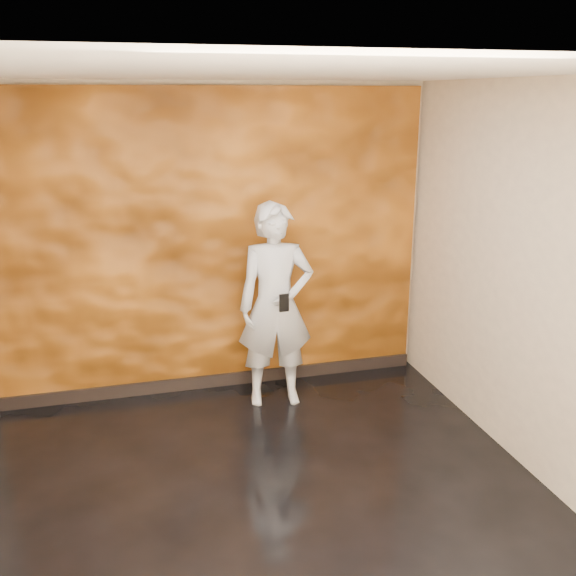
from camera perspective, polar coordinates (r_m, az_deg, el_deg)
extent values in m
cube|color=black|center=(4.62, -2.22, -18.69)|extent=(4.00, 4.00, 0.01)
cube|color=#B9A892|center=(5.87, -6.72, 4.13)|extent=(4.00, 0.02, 2.80)
cube|color=#B9A892|center=(2.26, 9.26, -18.00)|extent=(4.00, 0.02, 2.80)
cube|color=#B9A892|center=(4.80, 21.55, 0.14)|extent=(0.02, 4.00, 2.80)
cube|color=white|center=(3.76, -2.73, 18.62)|extent=(4.00, 4.00, 0.01)
cube|color=orange|center=(5.84, -6.66, 3.85)|extent=(3.90, 0.06, 2.75)
cube|color=black|center=(6.23, -6.19, -8.14)|extent=(3.90, 0.04, 0.12)
imported|color=#A1A7B0|center=(5.61, -1.10, -1.58)|extent=(0.70, 0.50, 1.82)
cube|color=black|center=(5.32, -0.36, -1.33)|extent=(0.08, 0.02, 0.15)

